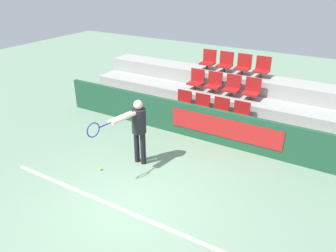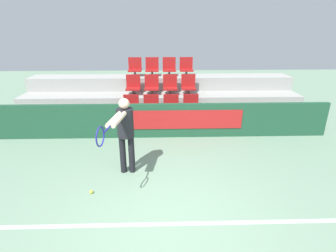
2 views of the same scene
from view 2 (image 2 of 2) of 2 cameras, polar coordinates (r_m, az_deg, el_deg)
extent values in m
plane|color=gray|center=(4.61, -1.13, -19.07)|extent=(30.00, 30.00, 0.00)
cube|color=white|center=(4.47, -1.11, -20.56)|extent=(6.22, 0.08, 0.01)
cube|color=#1E4C33|center=(7.30, -1.45, 1.18)|extent=(9.34, 0.12, 0.97)
cube|color=red|center=(7.25, 4.10, 1.40)|extent=(3.08, 0.02, 0.53)
cube|color=#9E9E99|center=(7.87, -1.46, 0.63)|extent=(8.94, 0.86, 0.44)
cube|color=#9E9E99|center=(8.61, -1.50, 4.02)|extent=(8.94, 0.86, 0.88)
cube|color=#9E9E99|center=(9.38, -1.54, 6.86)|extent=(8.94, 0.86, 1.32)
cylinder|color=#333333|center=(7.86, -8.01, 2.72)|extent=(0.07, 0.07, 0.16)
cube|color=#A31919|center=(7.83, -8.04, 3.45)|extent=(0.45, 0.38, 0.05)
cube|color=#A31919|center=(7.92, -8.00, 5.38)|extent=(0.45, 0.04, 0.40)
cylinder|color=#333333|center=(7.81, -3.66, 2.78)|extent=(0.07, 0.07, 0.16)
cube|color=#A31919|center=(7.78, -3.68, 3.52)|extent=(0.45, 0.38, 0.05)
cube|color=#A31919|center=(7.88, -3.68, 5.45)|extent=(0.45, 0.04, 0.40)
cylinder|color=#333333|center=(7.82, 0.70, 2.83)|extent=(0.07, 0.07, 0.16)
cube|color=#A31919|center=(7.78, 0.71, 3.56)|extent=(0.45, 0.38, 0.05)
cube|color=#A31919|center=(7.88, 0.66, 5.50)|extent=(0.45, 0.04, 0.40)
cylinder|color=#333333|center=(7.86, 5.04, 2.86)|extent=(0.07, 0.07, 0.16)
cube|color=#A31919|center=(7.83, 5.07, 3.59)|extent=(0.45, 0.38, 0.05)
cube|color=#A31919|center=(7.93, 4.98, 5.51)|extent=(0.45, 0.04, 0.40)
cylinder|color=#333333|center=(8.56, -7.57, 7.35)|extent=(0.07, 0.07, 0.16)
cube|color=#A31919|center=(8.54, -7.61, 8.04)|extent=(0.45, 0.38, 0.05)
cube|color=#A31919|center=(8.65, -7.57, 9.75)|extent=(0.45, 0.04, 0.40)
cylinder|color=#333333|center=(8.52, -3.56, 7.43)|extent=(0.07, 0.07, 0.16)
cube|color=#A31919|center=(8.50, -3.57, 8.12)|extent=(0.45, 0.38, 0.05)
cube|color=#A31919|center=(8.61, -3.57, 9.84)|extent=(0.45, 0.04, 0.40)
cylinder|color=#333333|center=(8.52, 0.48, 7.47)|extent=(0.07, 0.07, 0.16)
cube|color=#A31919|center=(8.50, 0.48, 8.16)|extent=(0.45, 0.38, 0.05)
cube|color=#A31919|center=(8.61, 0.44, 9.88)|extent=(0.45, 0.04, 0.40)
cylinder|color=#333333|center=(8.56, 4.49, 7.48)|extent=(0.07, 0.07, 0.16)
cube|color=#A31919|center=(8.54, 4.51, 8.16)|extent=(0.45, 0.38, 0.05)
cube|color=#A31919|center=(8.66, 4.44, 9.87)|extent=(0.45, 0.04, 0.40)
cylinder|color=#333333|center=(9.31, -7.20, 11.26)|extent=(0.07, 0.07, 0.16)
cube|color=#A31919|center=(9.29, -7.23, 11.90)|extent=(0.45, 0.38, 0.05)
cube|color=#A31919|center=(9.43, -7.20, 13.42)|extent=(0.45, 0.04, 0.40)
cylinder|color=#333333|center=(9.27, -3.47, 11.35)|extent=(0.07, 0.07, 0.16)
cube|color=#A31919|center=(9.26, -3.48, 11.99)|extent=(0.45, 0.38, 0.05)
cube|color=#A31919|center=(9.39, -3.48, 13.51)|extent=(0.45, 0.04, 0.40)
cylinder|color=#333333|center=(9.27, 0.28, 11.38)|extent=(0.07, 0.07, 0.16)
cube|color=#A31919|center=(9.26, 0.28, 12.02)|extent=(0.45, 0.38, 0.05)
cube|color=#A31919|center=(9.39, 0.25, 13.55)|extent=(0.45, 0.04, 0.40)
cylinder|color=#333333|center=(9.31, 4.02, 11.38)|extent=(0.07, 0.07, 0.16)
cube|color=#A31919|center=(9.30, 4.03, 12.01)|extent=(0.45, 0.38, 0.05)
cube|color=#A31919|center=(9.43, 3.97, 13.53)|extent=(0.45, 0.04, 0.40)
cylinder|color=black|center=(5.66, -9.80, -6.10)|extent=(0.13, 0.13, 0.83)
cylinder|color=black|center=(5.64, -7.92, -6.11)|extent=(0.13, 0.13, 0.83)
cylinder|color=black|center=(5.36, -9.29, 0.68)|extent=(0.34, 0.34, 0.59)
sphere|color=beige|center=(5.24, -9.55, 4.83)|extent=(0.22, 0.22, 0.22)
cylinder|color=beige|center=(4.83, -11.70, 1.42)|extent=(0.20, 0.68, 0.09)
cylinder|color=beige|center=(4.82, -10.61, 1.44)|extent=(0.20, 0.68, 0.09)
cylinder|color=navy|center=(4.39, -13.13, -0.71)|extent=(0.08, 0.30, 0.03)
torus|color=navy|center=(4.14, -14.55, -2.24)|extent=(0.08, 0.32, 0.32)
sphere|color=#CCDB33|center=(5.30, -16.36, -13.60)|extent=(0.07, 0.07, 0.07)
camera|label=1|loc=(3.69, 106.13, 16.92)|focal=35.00mm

